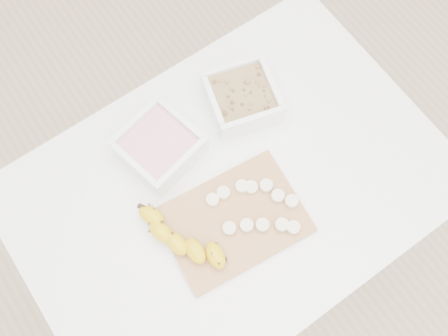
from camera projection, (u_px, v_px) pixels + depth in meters
ground at (229, 247)px, 1.88m from camera, size 3.50×3.50×0.00m
table at (231, 198)px, 1.26m from camera, size 1.00×0.70×0.75m
bowl_yogurt at (159, 146)px, 1.16m from camera, size 0.20×0.20×0.08m
bowl_granola at (242, 98)px, 1.21m from camera, size 0.20×0.20×0.07m
cutting_board at (234, 221)px, 1.14m from camera, size 0.33×0.25×0.01m
banana at (183, 240)px, 1.09m from camera, size 0.10×0.23×0.04m
banana_slices at (256, 206)px, 1.13m from camera, size 0.18×0.19×0.02m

